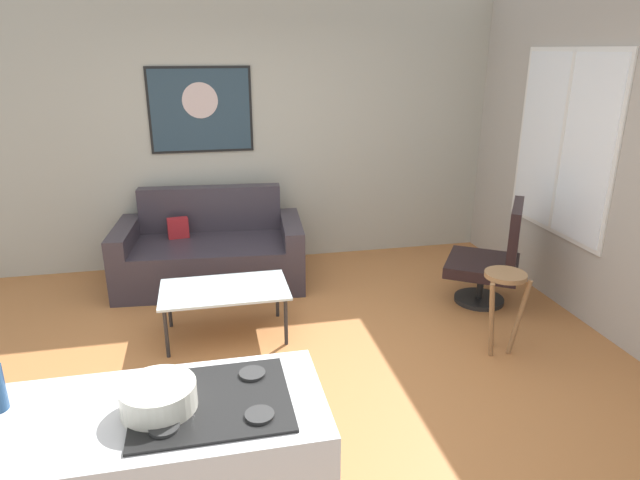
% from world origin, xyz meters
% --- Properties ---
extents(ground, '(6.40, 6.40, 0.04)m').
position_xyz_m(ground, '(0.00, 0.00, -0.02)').
color(ground, '#AD6A39').
extents(back_wall, '(6.40, 0.05, 2.80)m').
position_xyz_m(back_wall, '(0.00, 2.42, 1.40)').
color(back_wall, '#A6A497').
rests_on(back_wall, ground).
extents(right_wall, '(0.05, 6.40, 2.80)m').
position_xyz_m(right_wall, '(2.62, 0.30, 1.40)').
color(right_wall, '#A69F96').
rests_on(right_wall, ground).
extents(couch, '(1.85, 1.06, 0.90)m').
position_xyz_m(couch, '(-0.49, 1.86, 0.29)').
color(couch, '#302A32').
rests_on(couch, ground).
extents(coffee_table, '(1.01, 0.59, 0.42)m').
position_xyz_m(coffee_table, '(-0.40, 0.71, 0.38)').
color(coffee_table, silver).
rests_on(coffee_table, ground).
extents(armchair, '(0.87, 0.87, 0.95)m').
position_xyz_m(armchair, '(1.99, 0.81, 0.44)').
color(armchair, black).
rests_on(armchair, ground).
extents(bar_stool, '(0.35, 0.35, 0.66)m').
position_xyz_m(bar_stool, '(1.62, 0.01, 0.50)').
color(bar_stool, olive).
rests_on(bar_stool, ground).
extents(mixing_bowl, '(0.28, 0.28, 0.11)m').
position_xyz_m(mixing_bowl, '(-0.72, -1.51, 0.98)').
color(mixing_bowl, silver).
rests_on(mixing_bowl, kitchen_counter).
extents(wall_painting, '(1.02, 0.03, 0.84)m').
position_xyz_m(wall_painting, '(-0.49, 2.38, 1.64)').
color(wall_painting, black).
extents(window, '(0.03, 1.34, 1.61)m').
position_xyz_m(window, '(2.59, 0.90, 1.43)').
color(window, silver).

